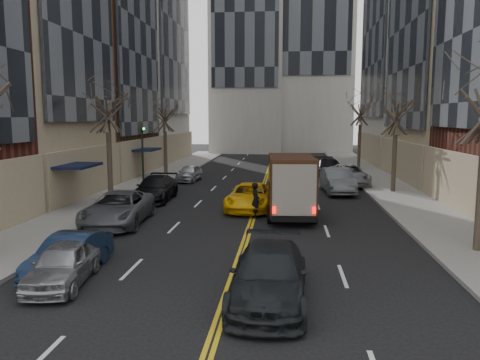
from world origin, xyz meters
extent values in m
cube|color=slate|center=(-9.00, 27.00, 0.07)|extent=(4.00, 66.00, 0.15)
cube|color=slate|center=(9.00, 27.00, 0.07)|extent=(4.00, 66.00, 0.15)
cube|color=#4C301E|center=(-15.50, 33.00, 12.00)|extent=(9.00, 12.00, 24.00)
cube|color=black|center=(-10.84, 33.00, 13.20)|extent=(0.20, 10.56, 19.20)
cube|color=#B7B2A8|center=(-16.50, 46.50, 18.00)|extent=(11.00, 15.00, 36.00)
cube|color=black|center=(-10.00, 18.00, 2.40)|extent=(2.00, 3.00, 0.15)
cube|color=black|center=(-10.90, 18.00, 1.35)|extent=(0.20, 3.00, 2.50)
cube|color=black|center=(-10.00, 31.00, 2.40)|extent=(2.00, 3.00, 0.15)
cube|color=black|center=(-10.90, 31.00, 1.35)|extent=(0.20, 3.00, 2.50)
cube|color=#B7B2A8|center=(17.00, 46.50, 17.00)|extent=(12.00, 15.00, 34.00)
cylinder|color=#382D23|center=(-8.80, 20.00, 2.17)|extent=(0.30, 0.30, 4.05)
cylinder|color=#382D23|center=(-8.80, 33.00, 1.99)|extent=(0.30, 0.30, 3.69)
cylinder|color=#382D23|center=(8.80, 25.00, 2.04)|extent=(0.30, 0.30, 3.78)
cylinder|color=#382D23|center=(8.80, 40.00, 2.22)|extent=(0.30, 0.30, 4.14)
cylinder|color=black|center=(-7.40, 22.00, 2.05)|extent=(0.12, 0.12, 3.80)
imported|color=black|center=(-7.40, 22.00, 4.40)|extent=(0.15, 0.18, 0.90)
sphere|color=#0CE526|center=(-7.25, 21.90, 4.35)|extent=(0.14, 0.14, 0.14)
cube|color=black|center=(1.87, 16.90, 0.50)|extent=(2.30, 5.88, 0.27)
cube|color=black|center=(1.76, 19.01, 1.40)|extent=(2.20, 1.65, 1.90)
cube|color=black|center=(1.90, 16.40, 1.81)|extent=(2.41, 4.54, 2.71)
cube|color=black|center=(2.03, 14.12, 0.50)|extent=(2.08, 0.28, 0.27)
cube|color=red|center=(1.13, 14.05, 0.90)|extent=(0.17, 0.06, 0.32)
cube|color=red|center=(2.93, 14.15, 0.90)|extent=(0.17, 0.06, 0.32)
cube|color=gold|center=(0.80, 16.38, 2.35)|extent=(0.08, 0.81, 0.81)
cube|color=gold|center=(3.00, 16.51, 2.35)|extent=(0.08, 0.81, 0.81)
cylinder|color=black|center=(0.70, 18.73, 0.43)|extent=(0.30, 0.88, 0.87)
cylinder|color=black|center=(2.83, 18.85, 0.43)|extent=(0.30, 0.88, 0.87)
cylinder|color=black|center=(0.90, 15.30, 0.43)|extent=(0.30, 0.88, 0.87)
cylinder|color=black|center=(3.02, 15.42, 0.43)|extent=(0.30, 0.88, 0.87)
imported|color=black|center=(1.20, 5.71, 0.74)|extent=(2.18, 5.14, 1.48)
cube|color=black|center=(1.20, 6.45, 1.34)|extent=(0.13, 0.04, 0.09)
cube|color=blue|center=(1.20, 6.42, 1.34)|extent=(0.10, 0.01, 0.06)
imported|color=#F6B90A|center=(-0.30, 18.61, 0.71)|extent=(2.63, 5.25, 1.43)
imported|color=black|center=(0.14, 16.37, 0.91)|extent=(0.64, 0.77, 1.82)
imported|color=#9A9CA1|center=(-5.10, 6.39, 0.65)|extent=(1.99, 3.96, 1.29)
imported|color=#101C32|center=(-5.35, 7.36, 0.64)|extent=(1.56, 3.95, 1.28)
imported|color=#52555A|center=(-6.30, 14.41, 0.77)|extent=(2.93, 5.72, 1.54)
imported|color=black|center=(-6.30, 20.89, 0.74)|extent=(2.23, 5.15, 1.48)
imported|color=#AFB3B7|center=(-5.99, 29.51, 0.64)|extent=(1.77, 3.87, 1.28)
imported|color=#53585C|center=(5.10, 24.80, 0.82)|extent=(2.10, 5.12, 1.65)
imported|color=#A8AAB0|center=(6.30, 28.51, 0.78)|extent=(2.86, 5.75, 1.57)
imported|color=black|center=(5.20, 33.16, 0.80)|extent=(2.89, 5.75, 1.60)
camera|label=1|loc=(1.61, -6.77, 5.09)|focal=35.00mm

